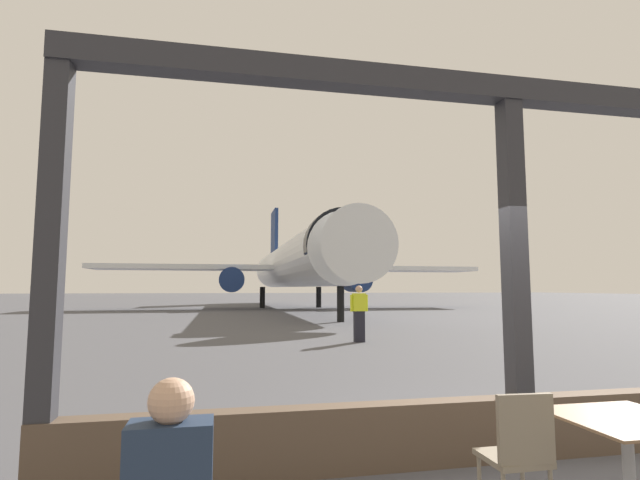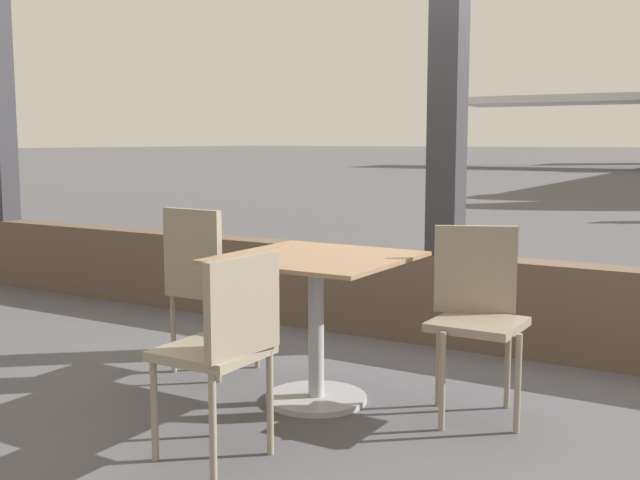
{
  "view_description": "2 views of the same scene",
  "coord_description": "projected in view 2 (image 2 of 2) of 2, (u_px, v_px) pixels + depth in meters",
  "views": [
    {
      "loc": [
        -2.95,
        -4.4,
        1.67
      ],
      "look_at": [
        0.96,
        14.58,
        3.61
      ],
      "focal_mm": 26.85,
      "sensor_mm": 36.0,
      "label": 1
    },
    {
      "loc": [
        1.89,
        -4.75,
        1.33
      ],
      "look_at": [
        -0.35,
        -0.99,
        0.77
      ],
      "focal_mm": 44.1,
      "sensor_mm": 36.0,
      "label": 2
    }
  ],
  "objects": [
    {
      "name": "window_frame",
      "position": [
        447.0,
        130.0,
        5.0
      ],
      "size": [
        8.94,
        0.24,
        3.87
      ],
      "color": "brown",
      "rests_on": "ground"
    },
    {
      "name": "cafe_chair_aisle_left",
      "position": [
        204.0,
        276.0,
        4.44
      ],
      "size": [
        0.41,
        0.41,
        0.95
      ],
      "color": "gray",
      "rests_on": "ground"
    },
    {
      "name": "cafe_chair_window_right",
      "position": [
        476.0,
        304.0,
        3.79
      ],
      "size": [
        0.51,
        0.51,
        0.91
      ],
      "color": "gray",
      "rests_on": "ground"
    },
    {
      "name": "dining_table",
      "position": [
        316.0,
        311.0,
        3.97
      ],
      "size": [
        0.88,
        0.88,
        0.76
      ],
      "color": "#8C6B4C",
      "rests_on": "ground"
    },
    {
      "name": "cafe_chair_window_left",
      "position": [
        225.0,
        339.0,
        3.2
      ],
      "size": [
        0.42,
        0.42,
        0.87
      ],
      "color": "gray",
      "rests_on": "ground"
    }
  ]
}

